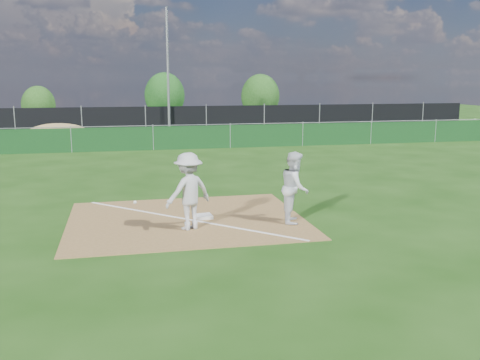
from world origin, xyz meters
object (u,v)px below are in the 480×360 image
object	(u,v)px
runner	(295,187)
tree_right	(260,96)
light_pole	(168,72)
car_right	(194,117)
tree_left	(39,105)
first_base	(204,216)
car_mid	(152,119)
tree_mid	(165,96)
play_at_first	(188,191)
car_left	(32,120)

from	to	relation	value
runner	tree_right	size ratio (longest dim) A/B	0.46
light_pole	tree_right	xyz separation A→B (m)	(8.92, 10.65, -1.96)
car_right	tree_left	xyz separation A→B (m)	(-11.68, 3.91, 0.86)
first_base	tree_left	xyz separation A→B (m)	(-8.27, 30.97, 1.50)
first_base	car_mid	bearing A→B (deg)	89.58
tree_left	light_pole	bearing A→B (deg)	-44.99
car_right	tree_left	distance (m)	12.35
light_pole	tree_mid	world-z (taller)	light_pole
play_at_first	tree_right	distance (m)	34.86
car_right	tree_mid	distance (m)	7.14
car_left	tree_mid	world-z (taller)	tree_mid
play_at_first	car_right	bearing A→B (deg)	82.03
car_mid	tree_mid	world-z (taller)	tree_mid
runner	tree_mid	size ratio (longest dim) A/B	0.44
car_left	car_mid	distance (m)	8.32
car_mid	tree_mid	distance (m)	8.33
car_left	tree_left	size ratio (longest dim) A/B	1.45
play_at_first	light_pole	bearing A→B (deg)	86.09
car_mid	tree_mid	xyz separation A→B (m)	(1.58, 8.06, 1.38)
play_at_first	tree_mid	world-z (taller)	tree_mid
play_at_first	car_left	distance (m)	28.20
first_base	car_mid	distance (m)	25.81
car_right	tree_left	size ratio (longest dim) A/B	1.57
light_pole	tree_right	bearing A→B (deg)	50.04
tree_left	car_mid	bearing A→B (deg)	-31.49
first_base	car_right	xyz separation A→B (m)	(3.41, 27.06, 0.64)
light_pole	tree_left	distance (m)	13.39
light_pole	car_right	xyz separation A→B (m)	(2.37, 5.39, -3.30)
runner	tree_left	size ratio (longest dim) A/B	0.60
tree_left	runner	bearing A→B (deg)	-71.76
car_right	tree_right	xyz separation A→B (m)	(6.55, 5.26, 1.34)
tree_left	tree_right	bearing A→B (deg)	4.21
car_right	first_base	bearing A→B (deg)	-176.32
runner	tree_right	xyz separation A→B (m)	(7.75, 33.13, 1.13)
light_pole	tree_mid	size ratio (longest dim) A/B	1.95
car_right	car_left	bearing A→B (deg)	105.02
first_base	play_at_first	bearing A→B (deg)	-118.53
first_base	car_left	xyz separation A→B (m)	(-8.12, 26.22, 0.69)
first_base	tree_right	xyz separation A→B (m)	(9.96, 32.32, 1.98)
light_pole	car_mid	distance (m)	5.33
runner	play_at_first	bearing A→B (deg)	111.16
first_base	car_left	distance (m)	27.46
light_pole	tree_right	size ratio (longest dim) A/B	2.02
car_left	tree_mid	bearing A→B (deg)	-66.47
play_at_first	runner	distance (m)	2.72
runner	car_left	world-z (taller)	runner
car_mid	tree_right	size ratio (longest dim) A/B	1.11
tree_right	tree_mid	bearing A→B (deg)	169.33
first_base	tree_right	bearing A→B (deg)	72.86
tree_mid	car_right	bearing A→B (deg)	-76.43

